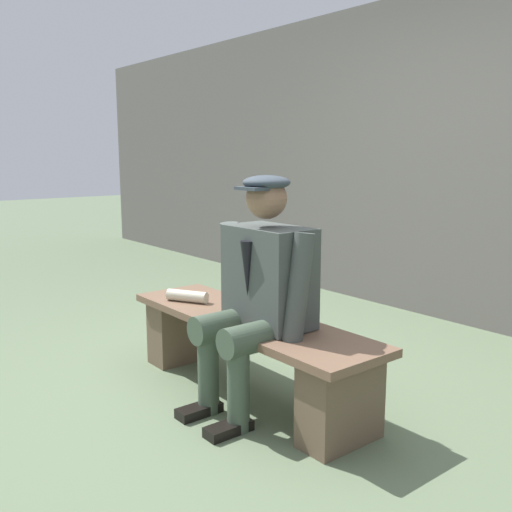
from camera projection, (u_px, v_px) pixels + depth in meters
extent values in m
plane|color=#5E6F52|center=(248.00, 394.00, 3.22)|extent=(30.00, 30.00, 0.00)
cube|color=brown|center=(248.00, 321.00, 3.14)|extent=(1.71, 0.47, 0.04)
cube|color=brown|center=(341.00, 401.00, 2.65)|extent=(0.20, 0.40, 0.40)
cube|color=brown|center=(182.00, 330.00, 3.72)|extent=(0.20, 0.40, 0.40)
cube|color=#424845|center=(269.00, 276.00, 2.95)|extent=(0.47, 0.28, 0.51)
cylinder|color=#1E2338|center=(269.00, 232.00, 2.91)|extent=(0.26, 0.26, 0.06)
cone|color=black|center=(247.00, 269.00, 2.86)|extent=(0.07, 0.07, 0.28)
sphere|color=#8C664C|center=(266.00, 198.00, 2.87)|extent=(0.21, 0.21, 0.21)
ellipsoid|color=#333D45|center=(266.00, 182.00, 2.86)|extent=(0.24, 0.24, 0.07)
cube|color=#333D45|center=(252.00, 188.00, 2.80)|extent=(0.17, 0.09, 0.02)
cylinder|color=#3F503E|center=(262.00, 335.00, 2.81)|extent=(0.15, 0.45, 0.15)
cylinder|color=#3F503E|center=(238.00, 386.00, 2.76)|extent=(0.11, 0.11, 0.45)
cube|color=black|center=(229.00, 429.00, 2.75)|extent=(0.10, 0.24, 0.05)
cylinder|color=#424845|center=(298.00, 287.00, 2.73)|extent=(0.11, 0.17, 0.53)
cylinder|color=#3F503E|center=(231.00, 323.00, 3.01)|extent=(0.15, 0.45, 0.15)
cylinder|color=#3F503E|center=(208.00, 371.00, 2.95)|extent=(0.11, 0.11, 0.45)
cube|color=black|center=(199.00, 410.00, 2.95)|extent=(0.10, 0.24, 0.05)
cylinder|color=#424845|center=(233.00, 270.00, 3.13)|extent=(0.11, 0.15, 0.53)
cylinder|color=beige|center=(187.00, 296.00, 3.46)|extent=(0.26, 0.19, 0.07)
cube|color=#65605C|center=(480.00, 158.00, 4.38)|extent=(12.00, 0.24, 2.59)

